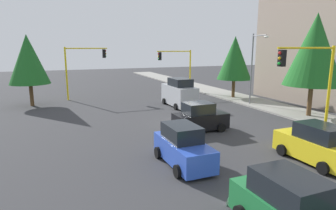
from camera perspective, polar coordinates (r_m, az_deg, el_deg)
name	(u,v)px	position (r m, az deg, el deg)	size (l,w,h in m)	color
ground_plane	(184,124)	(21.81, 3.19, -3.75)	(120.00, 120.00, 0.00)	#353538
sidewalk_kerb	(254,102)	(31.49, 16.66, 0.61)	(80.00, 4.00, 0.15)	gray
lane_arrow_near	(247,210)	(11.19, 15.43, -19.50)	(2.40, 1.10, 1.10)	silver
traffic_signal_far_left	(177,63)	(36.19, 1.80, 8.41)	(0.36, 4.59, 5.39)	yellow
traffic_signal_near_left	(310,74)	(19.78, 26.49, 5.60)	(0.36, 4.59, 5.81)	yellow
traffic_signal_far_right	(83,63)	(33.21, -16.59, 8.10)	(0.36, 4.59, 5.76)	yellow
street_lamp_curbside	(255,62)	(29.12, 16.85, 8.25)	(2.15, 0.28, 7.00)	slate
tree_roadside_near	(315,50)	(25.95, 27.19, 9.73)	(4.57, 4.57, 8.37)	brown
tree_opposite_side	(28,59)	(31.07, -26.07, 8.14)	(3.82, 3.82, 6.96)	brown
tree_roadside_mid	(235,58)	(33.09, 13.14, 9.08)	(3.80, 3.80, 6.93)	brown
delivery_van_silver	(179,93)	(28.14, 2.26, 2.35)	(4.80, 2.22, 2.77)	#B2B5BA
car_blue	(183,147)	(14.21, 2.98, -8.31)	(4.04, 1.94, 1.98)	blue
car_black	(200,118)	(19.98, 6.37, -2.56)	(2.08, 3.67, 1.98)	black
car_yellow	(317,145)	(16.28, 27.47, -7.03)	(4.09, 2.07, 1.98)	yellow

